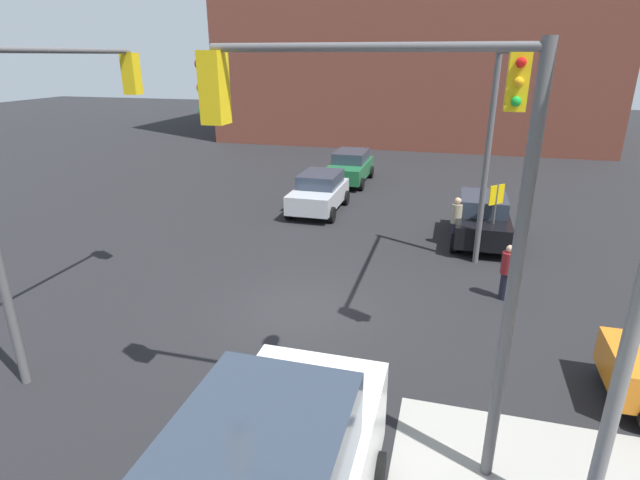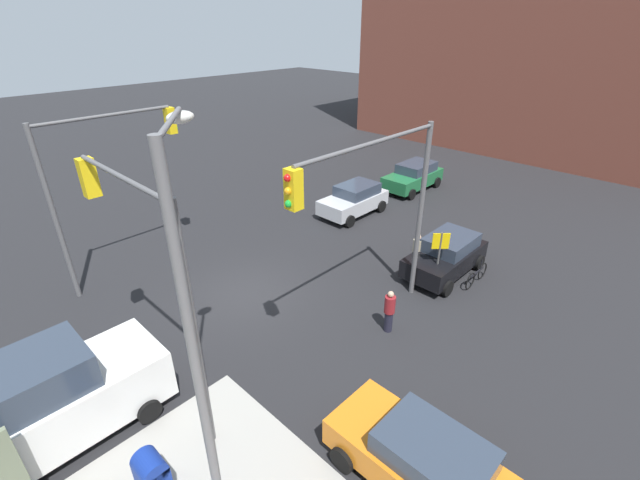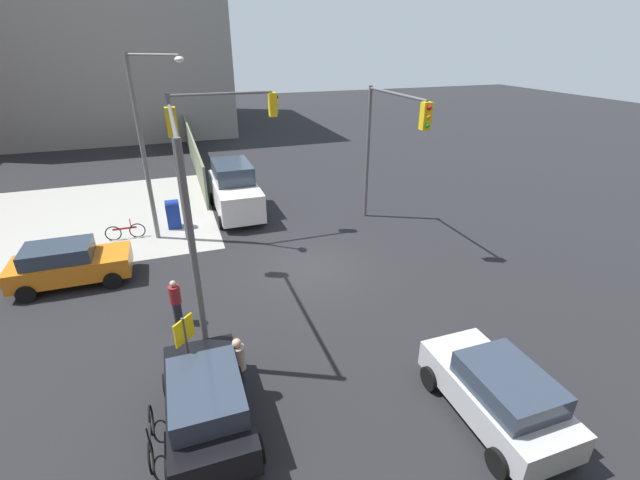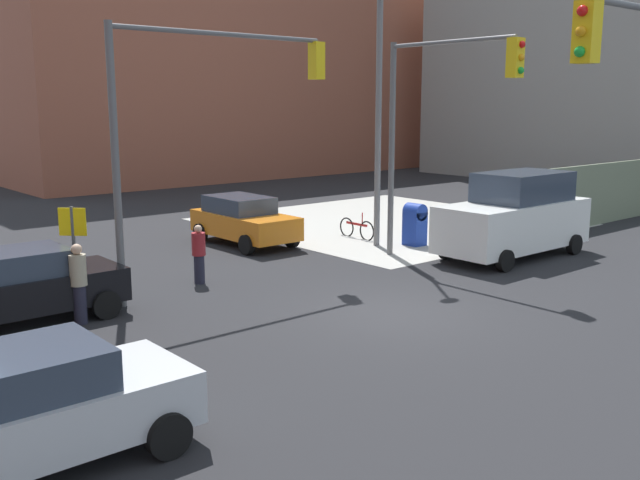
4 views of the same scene
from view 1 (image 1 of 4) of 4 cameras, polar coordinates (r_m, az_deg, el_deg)
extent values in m
plane|color=black|center=(13.32, -2.16, -7.81)|extent=(120.00, 120.00, 0.00)
cylinder|color=#59595B|center=(16.01, 18.50, 8.38)|extent=(0.18, 0.18, 6.50)
cylinder|color=#59595B|center=(12.74, 20.69, 19.57)|extent=(5.98, 0.12, 0.12)
cube|color=yellow|center=(9.78, 21.64, 16.46)|extent=(0.32, 0.36, 1.00)
sphere|color=red|center=(9.59, 22.00, 18.30)|extent=(0.18, 0.18, 0.18)
sphere|color=orange|center=(9.60, 21.74, 16.40)|extent=(0.18, 0.18, 0.18)
sphere|color=green|center=(9.62, 21.49, 14.51)|extent=(0.18, 0.18, 0.18)
cylinder|color=#59595B|center=(12.16, -27.88, 18.61)|extent=(4.81, 0.12, 0.12)
cube|color=yellow|center=(14.06, -20.76, 17.34)|extent=(0.32, 0.36, 1.00)
sphere|color=red|center=(14.20, -20.50, 18.69)|extent=(0.18, 0.18, 0.18)
sphere|color=orange|center=(14.21, -20.33, 17.41)|extent=(0.18, 0.18, 0.18)
sphere|color=green|center=(14.22, -20.17, 16.13)|extent=(0.18, 0.18, 0.18)
cylinder|color=#59595B|center=(7.41, 21.16, -5.27)|extent=(0.18, 0.18, 6.50)
cylinder|color=#59595B|center=(6.81, 5.28, 21.10)|extent=(0.12, 4.31, 0.12)
cube|color=yellow|center=(7.51, -11.99, 16.64)|extent=(0.36, 0.32, 1.00)
sphere|color=red|center=(7.58, -13.46, 18.99)|extent=(0.18, 0.18, 0.18)
sphere|color=orange|center=(7.59, -13.26, 16.58)|extent=(0.18, 0.18, 0.18)
sphere|color=green|center=(7.62, -13.06, 14.18)|extent=(0.18, 0.18, 0.18)
cylinder|color=#4C4C4C|center=(17.42, 19.20, 2.20)|extent=(0.08, 0.08, 2.40)
cube|color=yellow|center=(17.19, 19.53, 4.90)|extent=(0.48, 0.48, 0.64)
cube|color=black|center=(18.64, 17.97, 1.87)|extent=(3.91, 1.80, 0.75)
cube|color=#2D3847|center=(18.76, 18.15, 4.05)|extent=(2.19, 1.58, 0.55)
cylinder|color=black|center=(17.59, 20.88, -0.88)|extent=(0.64, 0.22, 0.64)
cylinder|color=black|center=(17.47, 15.03, -0.35)|extent=(0.64, 0.22, 0.64)
cylinder|color=black|center=(20.09, 20.29, 1.77)|extent=(0.64, 0.22, 0.64)
cylinder|color=black|center=(19.99, 15.17, 2.25)|extent=(0.64, 0.22, 0.64)
cube|color=#B7BABF|center=(21.25, -0.16, 5.09)|extent=(3.89, 1.80, 0.75)
cube|color=#2D3847|center=(21.38, 0.06, 6.98)|extent=(2.18, 1.58, 0.55)
cylinder|color=black|center=(19.91, 1.33, 2.90)|extent=(0.64, 0.22, 0.64)
cylinder|color=black|center=(20.40, -3.59, 3.29)|extent=(0.64, 0.22, 0.64)
cylinder|color=black|center=(22.39, 2.97, 4.85)|extent=(0.64, 0.22, 0.64)
cylinder|color=black|center=(22.82, -1.46, 5.17)|extent=(0.64, 0.22, 0.64)
cube|color=#1E6638|center=(26.31, 3.40, 8.03)|extent=(4.17, 1.80, 0.75)
cube|color=#2D3847|center=(26.50, 3.58, 9.55)|extent=(2.34, 1.58, 0.55)
cylinder|color=black|center=(24.87, 4.74, 6.39)|extent=(0.64, 0.22, 0.64)
cylinder|color=black|center=(25.25, 0.70, 6.67)|extent=(0.64, 0.22, 0.64)
cylinder|color=black|center=(27.59, 5.85, 7.74)|extent=(0.64, 0.22, 0.64)
cylinder|color=black|center=(27.93, 2.18, 7.99)|extent=(0.64, 0.22, 0.64)
cylinder|color=black|center=(12.39, 31.70, -11.79)|extent=(0.22, 0.64, 0.64)
cube|color=#2D3847|center=(5.75, -8.28, -25.50)|extent=(3.02, 1.85, 0.90)
cylinder|color=black|center=(8.84, -8.20, -22.32)|extent=(0.64, 0.22, 0.64)
cylinder|color=black|center=(8.41, 6.48, -24.95)|extent=(0.64, 0.22, 0.64)
cylinder|color=maroon|center=(14.28, 20.70, -2.47)|extent=(0.36, 0.36, 0.60)
sphere|color=tan|center=(14.14, 20.91, -0.96)|extent=(0.21, 0.21, 0.21)
cylinder|color=#1E1E2D|center=(14.55, 20.37, -4.96)|extent=(0.28, 0.28, 0.76)
cylinder|color=#9E937A|center=(17.74, 15.35, 2.93)|extent=(0.36, 0.36, 0.68)
sphere|color=tan|center=(17.62, 15.49, 4.34)|extent=(0.23, 0.23, 0.23)
cylinder|color=#1E1E2D|center=(17.98, 15.13, 0.60)|extent=(0.28, 0.28, 0.86)
torus|color=black|center=(18.62, 21.88, 0.17)|extent=(0.71, 0.05, 0.71)
torus|color=black|center=(19.60, 21.60, 1.18)|extent=(0.71, 0.05, 0.71)
cube|color=black|center=(19.06, 21.81, 1.20)|extent=(1.04, 0.04, 0.08)
cylinder|color=black|center=(19.25, 21.82, 2.14)|extent=(0.04, 0.04, 0.40)
camera|label=2|loc=(9.17, 90.02, 21.41)|focal=24.00mm
camera|label=3|loc=(25.78, 19.34, 24.19)|focal=24.00mm
camera|label=4|loc=(26.91, -17.98, 16.02)|focal=40.00mm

